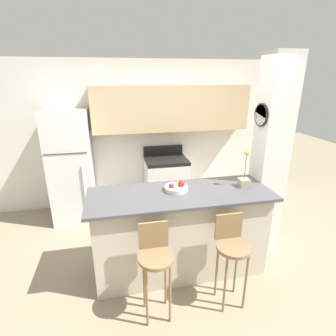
% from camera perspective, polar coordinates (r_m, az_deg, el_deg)
% --- Properties ---
extents(ground_plane, '(14.00, 14.00, 0.00)m').
position_cam_1_polar(ground_plane, '(3.52, 2.51, -20.88)').
color(ground_plane, gray).
extents(wall_back, '(5.60, 0.38, 2.55)m').
position_cam_1_polar(wall_back, '(4.70, -1.55, 9.73)').
color(wall_back, white).
rests_on(wall_back, ground_plane).
extents(pillar_right, '(0.38, 0.32, 2.55)m').
position_cam_1_polar(pillar_right, '(3.55, 21.24, 1.77)').
color(pillar_right, white).
rests_on(pillar_right, ground_plane).
extents(counter_bar, '(2.08, 0.75, 1.04)m').
position_cam_1_polar(counter_bar, '(3.21, 2.65, -13.75)').
color(counter_bar, beige).
rests_on(counter_bar, ground_plane).
extents(refrigerator, '(0.63, 0.74, 1.79)m').
position_cam_1_polar(refrigerator, '(4.50, -20.31, 0.26)').
color(refrigerator, white).
rests_on(refrigerator, ground_plane).
extents(stove_range, '(0.73, 0.62, 1.07)m').
position_cam_1_polar(stove_range, '(4.73, -0.40, -3.13)').
color(stove_range, white).
rests_on(stove_range, ground_plane).
extents(bar_stool_left, '(0.34, 0.34, 0.98)m').
position_cam_1_polar(bar_stool_left, '(2.62, -2.74, -19.04)').
color(bar_stool_left, olive).
rests_on(bar_stool_left, ground_plane).
extents(bar_stool_right, '(0.34, 0.34, 0.98)m').
position_cam_1_polar(bar_stool_right, '(2.81, 13.68, -16.55)').
color(bar_stool_right, olive).
rests_on(bar_stool_right, ground_plane).
extents(orchid_vase, '(0.12, 0.12, 0.45)m').
position_cam_1_polar(orchid_vase, '(3.21, 16.30, -1.77)').
color(orchid_vase, tan).
rests_on(orchid_vase, counter_bar).
extents(fruit_bowl, '(0.27, 0.27, 0.12)m').
position_cam_1_polar(fruit_bowl, '(3.00, 1.88, -4.31)').
color(fruit_bowl, silver).
rests_on(fruit_bowl, counter_bar).
extents(trash_bin, '(0.28, 0.28, 0.38)m').
position_cam_1_polar(trash_bin, '(4.48, -12.82, -8.85)').
color(trash_bin, '#59595B').
rests_on(trash_bin, ground_plane).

